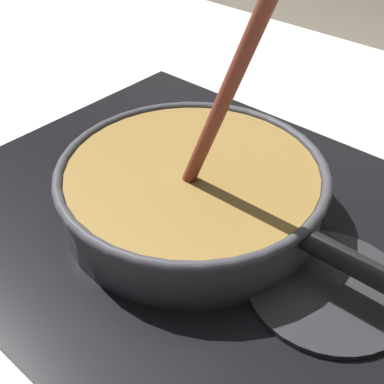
# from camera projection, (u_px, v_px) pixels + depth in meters

# --- Properties ---
(ground) EXTENTS (2.40, 1.60, 0.04)m
(ground) POSITION_uv_depth(u_px,v_px,m) (19.00, 296.00, 0.53)
(ground) COLOR beige
(hob_plate) EXTENTS (0.56, 0.48, 0.01)m
(hob_plate) POSITION_uv_depth(u_px,v_px,m) (192.00, 216.00, 0.59)
(hob_plate) COLOR black
(hob_plate) RESTS_ON ground
(burner_ring) EXTENTS (0.19, 0.19, 0.01)m
(burner_ring) POSITION_uv_depth(u_px,v_px,m) (192.00, 210.00, 0.58)
(burner_ring) COLOR #592D0C
(burner_ring) RESTS_ON hob_plate
(spare_burner) EXTENTS (0.16, 0.16, 0.01)m
(spare_burner) POSITION_uv_depth(u_px,v_px,m) (328.00, 288.00, 0.49)
(spare_burner) COLOR #262628
(spare_burner) RESTS_ON hob_plate
(cooking_pan) EXTENTS (0.46, 0.29, 0.27)m
(cooking_pan) POSITION_uv_depth(u_px,v_px,m) (193.00, 189.00, 0.56)
(cooking_pan) COLOR #38383D
(cooking_pan) RESTS_ON hob_plate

